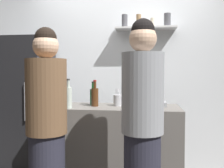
% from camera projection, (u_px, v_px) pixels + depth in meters
% --- Properties ---
extents(back_wall_assembly, '(4.80, 0.32, 2.60)m').
position_uv_depth(back_wall_assembly, '(124.00, 72.00, 3.47)').
color(back_wall_assembly, white).
rests_on(back_wall_assembly, ground).
extents(refrigerator, '(0.64, 0.65, 1.74)m').
position_uv_depth(refrigerator, '(25.00, 105.00, 3.27)').
color(refrigerator, black).
rests_on(refrigerator, ground).
extents(counter, '(1.51, 0.62, 0.92)m').
position_uv_depth(counter, '(112.00, 147.00, 2.82)').
color(counter, '#66605B').
rests_on(counter, ground).
extents(baking_pan, '(0.34, 0.24, 0.05)m').
position_uv_depth(baking_pan, '(151.00, 104.00, 2.84)').
color(baking_pan, gray).
rests_on(baking_pan, counter).
extents(utensil_holder, '(0.11, 0.11, 0.20)m').
position_uv_depth(utensil_holder, '(118.00, 100.00, 2.83)').
color(utensil_holder, '#B2B2B7').
rests_on(utensil_holder, counter).
extents(wine_bottle_pale_glass, '(0.07, 0.07, 0.31)m').
position_uv_depth(wine_bottle_pale_glass, '(68.00, 97.00, 2.63)').
color(wine_bottle_pale_glass, '#B2BFB2').
rests_on(wine_bottle_pale_glass, counter).
extents(wine_bottle_green_glass, '(0.07, 0.07, 0.27)m').
position_uv_depth(wine_bottle_green_glass, '(93.00, 96.00, 2.92)').
color(wine_bottle_green_glass, '#19471E').
rests_on(wine_bottle_green_glass, counter).
extents(wine_bottle_amber_glass, '(0.08, 0.08, 0.30)m').
position_uv_depth(wine_bottle_amber_glass, '(95.00, 96.00, 2.79)').
color(wine_bottle_amber_glass, '#472814').
rests_on(wine_bottle_amber_glass, counter).
extents(wine_bottle_dark_glass, '(0.08, 0.08, 0.33)m').
position_uv_depth(wine_bottle_dark_glass, '(63.00, 94.00, 2.95)').
color(wine_bottle_dark_glass, black).
rests_on(wine_bottle_dark_glass, counter).
extents(water_bottle_plastic, '(0.09, 0.09, 0.23)m').
position_uv_depth(water_bottle_plastic, '(142.00, 99.00, 2.59)').
color(water_bottle_plastic, silver).
rests_on(water_bottle_plastic, counter).
extents(person_grey_hoodie, '(0.34, 0.34, 1.73)m').
position_uv_depth(person_grey_hoodie, '(142.00, 127.00, 2.01)').
color(person_grey_hoodie, '#262633').
rests_on(person_grey_hoodie, ground).
extents(person_brown_jacket, '(0.34, 0.34, 1.67)m').
position_uv_depth(person_brown_jacket, '(47.00, 129.00, 2.09)').
color(person_brown_jacket, '#262633').
rests_on(person_brown_jacket, ground).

